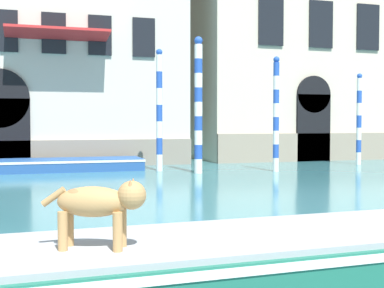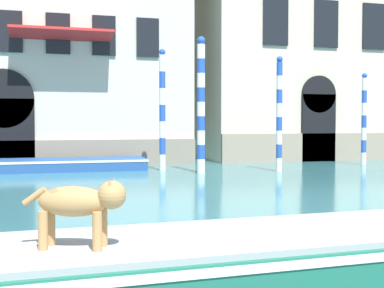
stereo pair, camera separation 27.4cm
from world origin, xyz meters
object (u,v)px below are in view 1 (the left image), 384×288
object	(u,v)px
mooring_pole_2	(198,104)
mooring_pole_0	(359,119)
boat_foreground	(199,267)
mooring_pole_1	(276,114)
boat_moored_near_palazzo	(54,165)
dog_on_deck	(100,203)
mooring_pole_3	(159,110)

from	to	relation	value
mooring_pole_2	mooring_pole_0	bearing A→B (deg)	11.45
boat_foreground	mooring_pole_0	bearing A→B (deg)	48.78
mooring_pole_2	mooring_pole_1	bearing A→B (deg)	-4.60
boat_moored_near_palazzo	mooring_pole_0	bearing A→B (deg)	-3.71
boat_foreground	dog_on_deck	world-z (taller)	dog_on_deck
dog_on_deck	mooring_pole_1	xyz separation A→B (m)	(7.92, 12.43, 1.01)
boat_foreground	boat_moored_near_palazzo	world-z (taller)	boat_foreground
boat_foreground	mooring_pole_2	size ratio (longest dim) A/B	1.37
mooring_pole_2	mooring_pole_3	size ratio (longest dim) A/B	1.07
mooring_pole_2	mooring_pole_3	xyz separation A→B (m)	(-1.07, 1.23, -0.16)
boat_foreground	boat_moored_near_palazzo	size ratio (longest dim) A/B	1.00
mooring_pole_1	mooring_pole_3	distance (m)	4.17
boat_foreground	mooring_pole_0	xyz separation A→B (m)	(11.58, 13.98, 1.56)
dog_on_deck	mooring_pole_1	world-z (taller)	mooring_pole_1
dog_on_deck	boat_moored_near_palazzo	bearing A→B (deg)	109.95
boat_foreground	dog_on_deck	xyz separation A→B (m)	(-0.99, -0.19, 0.71)
boat_foreground	dog_on_deck	bearing A→B (deg)	-170.62
dog_on_deck	mooring_pole_0	size ratio (longest dim) A/B	0.24
mooring_pole_1	mooring_pole_2	world-z (taller)	mooring_pole_2
mooring_pole_0	mooring_pole_3	xyz separation A→B (m)	(-8.56, -0.29, 0.31)
boat_foreground	mooring_pole_0	world-z (taller)	mooring_pole_0
boat_foreground	mooring_pole_3	size ratio (longest dim) A/B	1.46
mooring_pole_2	mooring_pole_3	world-z (taller)	mooring_pole_2
mooring_pole_0	mooring_pole_2	xyz separation A→B (m)	(-7.48, -1.51, 0.47)
boat_moored_near_palazzo	mooring_pole_1	distance (m)	8.19
boat_moored_near_palazzo	mooring_pole_2	distance (m)	5.70
boat_moored_near_palazzo	mooring_pole_0	xyz separation A→B (m)	(12.20, -0.85, 1.67)
mooring_pole_2	mooring_pole_3	bearing A→B (deg)	131.22
boat_foreground	mooring_pole_1	xyz separation A→B (m)	(6.93, 12.24, 1.72)
dog_on_deck	mooring_pole_2	world-z (taller)	mooring_pole_2
mooring_pole_0	mooring_pole_3	world-z (taller)	mooring_pole_3
boat_foreground	dog_on_deck	distance (m)	1.24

